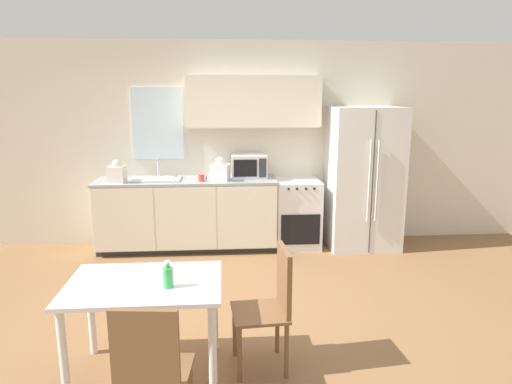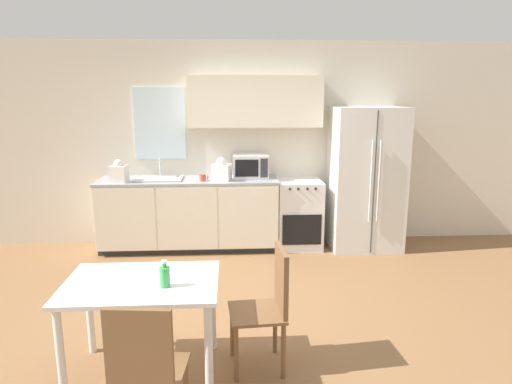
% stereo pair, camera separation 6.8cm
% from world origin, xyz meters
% --- Properties ---
extents(ground_plane, '(12.00, 12.00, 0.00)m').
position_xyz_m(ground_plane, '(0.00, 0.00, 0.00)').
color(ground_plane, olive).
extents(wall_back, '(12.00, 0.38, 2.70)m').
position_xyz_m(wall_back, '(0.06, 2.22, 1.44)').
color(wall_back, beige).
rests_on(wall_back, ground_plane).
extents(kitchen_counter, '(2.32, 0.65, 0.94)m').
position_xyz_m(kitchen_counter, '(-0.44, 1.91, 0.47)').
color(kitchen_counter, '#333333').
rests_on(kitchen_counter, ground_plane).
extents(oven_range, '(0.58, 0.62, 0.90)m').
position_xyz_m(oven_range, '(1.01, 1.92, 0.45)').
color(oven_range, white).
rests_on(oven_range, ground_plane).
extents(refrigerator, '(0.90, 0.76, 1.85)m').
position_xyz_m(refrigerator, '(1.87, 1.86, 0.93)').
color(refrigerator, silver).
rests_on(refrigerator, ground_plane).
extents(kitchen_sink, '(0.61, 0.41, 0.26)m').
position_xyz_m(kitchen_sink, '(-0.82, 1.92, 0.95)').
color(kitchen_sink, '#B7BABC').
rests_on(kitchen_sink, kitchen_counter).
extents(microwave, '(0.46, 0.38, 0.30)m').
position_xyz_m(microwave, '(0.37, 2.00, 1.09)').
color(microwave, silver).
rests_on(microwave, kitchen_counter).
extents(coffee_mug, '(0.11, 0.08, 0.08)m').
position_xyz_m(coffee_mug, '(-0.24, 1.77, 0.98)').
color(coffee_mug, '#BF4C3F').
rests_on(coffee_mug, kitchen_counter).
extents(grocery_bag_0, '(0.22, 0.20, 0.29)m').
position_xyz_m(grocery_bag_0, '(-1.28, 1.75, 1.06)').
color(grocery_bag_0, silver).
rests_on(grocery_bag_0, kitchen_counter).
extents(grocery_bag_1, '(0.26, 0.24, 0.30)m').
position_xyz_m(grocery_bag_1, '(-0.01, 1.80, 1.06)').
color(grocery_bag_1, white).
rests_on(grocery_bag_1, kitchen_counter).
extents(dining_table, '(1.08, 0.75, 0.73)m').
position_xyz_m(dining_table, '(-0.54, -0.87, 0.61)').
color(dining_table, white).
rests_on(dining_table, ground_plane).
extents(dining_chair_near, '(0.44, 0.44, 0.93)m').
position_xyz_m(dining_chair_near, '(-0.39, -1.63, 0.54)').
color(dining_chair_near, brown).
rests_on(dining_chair_near, ground_plane).
extents(dining_chair_side, '(0.43, 0.43, 0.93)m').
position_xyz_m(dining_chair_side, '(0.38, -0.82, 0.54)').
color(dining_chair_side, brown).
rests_on(dining_chair_side, ground_plane).
extents(drink_bottle, '(0.07, 0.07, 0.19)m').
position_xyz_m(drink_bottle, '(-0.36, -0.97, 0.80)').
color(drink_bottle, '#3FB259').
rests_on(drink_bottle, dining_table).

